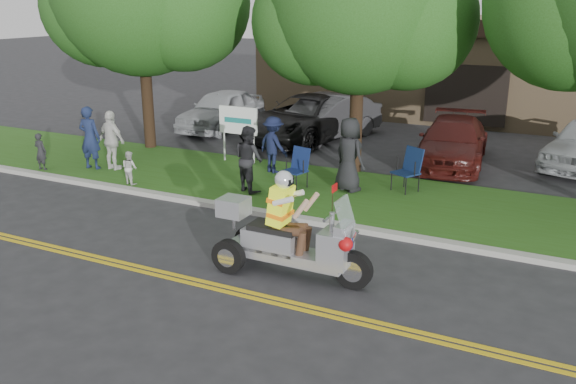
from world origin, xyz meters
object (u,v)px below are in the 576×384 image
at_px(spectator_adult_right, 112,140).
at_px(parked_car_left, 325,118).
at_px(lawn_chair_a, 410,167).
at_px(spectator_adult_mid, 249,159).
at_px(parked_car_mid, 308,118).
at_px(parked_car_right, 452,142).
at_px(lawn_chair_b, 298,165).
at_px(trike_scooter, 286,239).
at_px(parked_car_far_left, 222,110).
at_px(spectator_adult_left, 90,138).

relative_size(spectator_adult_right, parked_car_left, 0.36).
distance_m(spectator_adult_right, parked_car_left, 7.56).
relative_size(lawn_chair_a, spectator_adult_mid, 0.66).
relative_size(lawn_chair_a, parked_car_mid, 0.19).
distance_m(spectator_adult_mid, parked_car_right, 6.60).
xyz_separation_m(spectator_adult_mid, spectator_adult_right, (-4.45, 0.06, 0.01)).
height_order(lawn_chair_b, parked_car_mid, parked_car_mid).
distance_m(trike_scooter, parked_car_mid, 10.91).
xyz_separation_m(trike_scooter, lawn_chair_a, (0.67, 5.58, 0.04)).
bearing_deg(lawn_chair_a, spectator_adult_right, -139.08).
relative_size(parked_car_far_left, parked_car_mid, 0.78).
xyz_separation_m(lawn_chair_a, parked_car_left, (-4.36, 4.84, 0.05)).
relative_size(lawn_chair_a, parked_car_right, 0.24).
height_order(spectator_adult_left, parked_car_far_left, spectator_adult_left).
bearing_deg(spectator_adult_left, parked_car_left, -129.62).
height_order(spectator_adult_left, spectator_adult_mid, spectator_adult_left).
xyz_separation_m(lawn_chair_a, spectator_adult_right, (-8.02, -1.77, 0.22)).
xyz_separation_m(trike_scooter, lawn_chair_b, (-1.96, 4.61, 0.01)).
bearing_deg(parked_car_right, parked_car_mid, 162.96).
relative_size(lawn_chair_b, spectator_adult_mid, 0.61).
height_order(trike_scooter, parked_car_mid, trike_scooter).
distance_m(trike_scooter, parked_car_right, 9.13).
relative_size(spectator_adult_left, parked_car_left, 0.38).
bearing_deg(parked_car_far_left, lawn_chair_a, -29.71).
height_order(spectator_adult_left, parked_car_mid, spectator_adult_left).
bearing_deg(parked_car_left, lawn_chair_a, -31.63).
bearing_deg(parked_car_right, lawn_chair_a, -101.54).
height_order(spectator_adult_mid, parked_car_mid, spectator_adult_mid).
bearing_deg(parked_car_left, trike_scooter, -54.12).
bearing_deg(spectator_adult_right, parked_car_right, -138.94).
height_order(lawn_chair_a, lawn_chair_b, lawn_chair_a).
height_order(parked_car_far_left, parked_car_left, parked_car_left).
bearing_deg(trike_scooter, parked_car_right, 83.72).
height_order(lawn_chair_b, spectator_adult_left, spectator_adult_left).
bearing_deg(parked_car_mid, spectator_adult_left, -109.52).
distance_m(spectator_adult_mid, parked_car_left, 6.73).
bearing_deg(lawn_chair_a, parked_car_right, 113.08).
bearing_deg(spectator_adult_right, parked_car_mid, -107.92).
xyz_separation_m(trike_scooter, parked_car_left, (-3.70, 10.43, 0.10)).
bearing_deg(lawn_chair_a, spectator_adult_mid, -124.34).
bearing_deg(lawn_chair_a, parked_car_far_left, 179.42).
height_order(lawn_chair_a, parked_car_right, parked_car_right).
relative_size(parked_car_left, parked_car_right, 1.01).
height_order(parked_car_far_left, parked_car_mid, parked_car_mid).
distance_m(lawn_chair_a, spectator_adult_right, 8.22).
bearing_deg(spectator_adult_right, lawn_chair_a, -158.71).
bearing_deg(spectator_adult_mid, parked_car_far_left, -26.79).
relative_size(trike_scooter, spectator_adult_right, 1.75).
height_order(trike_scooter, parked_car_right, trike_scooter).
distance_m(trike_scooter, spectator_adult_left, 8.77).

